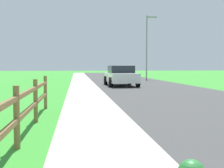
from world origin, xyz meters
TOP-DOWN VIEW (x-y plane):
  - ground_plane at (0.00, 25.00)m, footprint 120.00×120.00m
  - road_asphalt at (3.50, 27.00)m, footprint 7.00×66.00m
  - curb_concrete at (-3.00, 27.00)m, footprint 6.00×66.00m
  - grass_verge at (-4.50, 27.00)m, footprint 5.00×66.00m
  - rail_fence at (-2.56, 4.88)m, footprint 0.11×9.83m
  - parked_suv_white at (1.74, 20.77)m, footprint 2.20×4.49m
  - street_lamp at (6.18, 30.70)m, footprint 1.17×0.20m

SIDE VIEW (x-z plane):
  - ground_plane at x=0.00m, z-range 0.00..0.00m
  - road_asphalt at x=3.50m, z-range 0.00..0.01m
  - curb_concrete at x=-3.00m, z-range 0.00..0.01m
  - grass_verge at x=-4.50m, z-range 0.00..0.01m
  - rail_fence at x=-2.56m, z-range 0.09..1.22m
  - parked_suv_white at x=1.74m, z-range 0.01..1.49m
  - street_lamp at x=6.18m, z-range 0.61..7.46m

